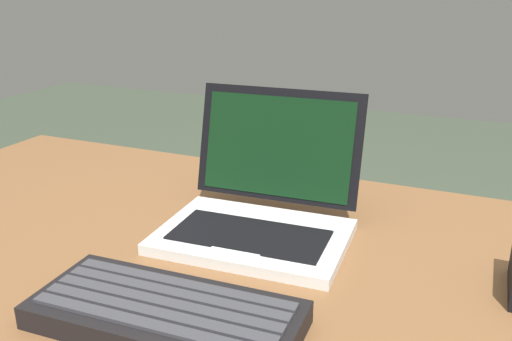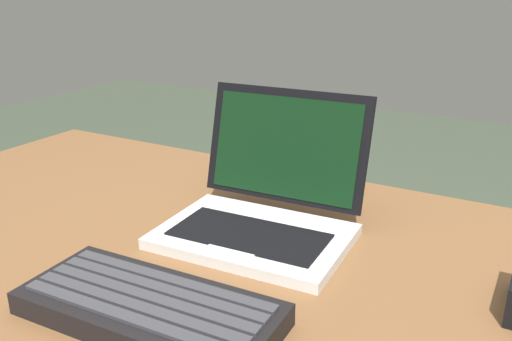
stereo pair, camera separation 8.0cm
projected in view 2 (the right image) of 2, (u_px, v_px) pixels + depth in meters
name	position (u px, v px, depth m)	size (l,w,h in m)	color
desk	(283.00, 328.00, 0.78)	(1.68, 0.82, 0.70)	brown
laptop_front	(264.00, 207.00, 0.87)	(0.30, 0.26, 0.22)	silver
external_keyboard	(150.00, 308.00, 0.65)	(0.32, 0.15, 0.03)	black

